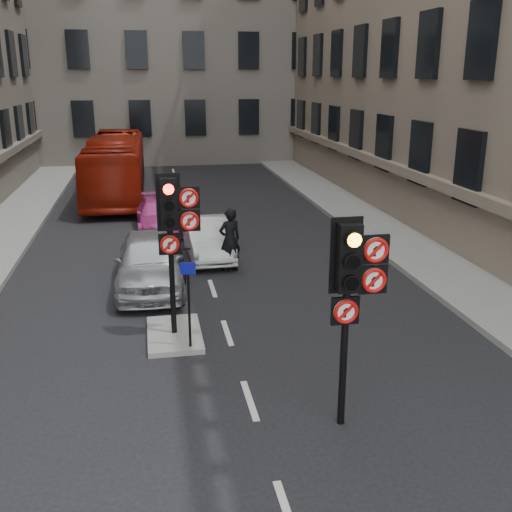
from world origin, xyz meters
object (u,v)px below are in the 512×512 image
object	(u,v)px
signal_near	(353,280)
car_silver	(149,261)
car_pink	(159,215)
motorcyclist	(230,240)
info_sign	(189,293)
car_white	(208,238)
bus_red	(116,167)
motorcycle	(179,261)
signal_far	(174,220)

from	to	relation	value
signal_near	car_silver	world-z (taller)	signal_near
car_pink	signal_near	bearing A→B (deg)	-79.86
motorcyclist	info_sign	size ratio (longest dim) A/B	1.02
car_white	motorcyclist	size ratio (longest dim) A/B	1.94
bus_red	motorcycle	world-z (taller)	bus_red
motorcyclist	signal_far	bearing A→B (deg)	49.15
car_white	motorcyclist	world-z (taller)	motorcyclist
bus_red	motorcyclist	distance (m)	12.55
signal_far	motorcyclist	distance (m)	5.12
car_white	car_pink	bearing A→B (deg)	109.72
car_pink	car_silver	bearing A→B (deg)	-95.03
motorcyclist	info_sign	distance (m)	5.52
signal_near	car_silver	bearing A→B (deg)	112.96
car_white	info_sign	size ratio (longest dim) A/B	1.98
car_white	car_pink	distance (m)	3.95
car_pink	motorcycle	bearing A→B (deg)	-86.96
car_silver	signal_near	bearing A→B (deg)	-65.72
car_silver	motorcyclist	bearing A→B (deg)	24.11
signal_far	car_silver	size ratio (longest dim) A/B	0.80
car_pink	bus_red	size ratio (longest dim) A/B	0.38
signal_near	bus_red	bearing A→B (deg)	102.45
bus_red	motorcyclist	size ratio (longest dim) A/B	5.42
bus_red	info_sign	bearing A→B (deg)	-82.06
info_sign	car_silver	bearing A→B (deg)	117.26
motorcycle	info_sign	bearing A→B (deg)	-98.14
signal_near	car_pink	xyz separation A→B (m)	(-2.73, 13.72, -2.00)
signal_far	car_white	distance (m)	6.53
signal_near	car_white	distance (m)	10.31
signal_near	car_pink	size ratio (longest dim) A/B	0.89
signal_near	car_silver	size ratio (longest dim) A/B	0.80
motorcycle	car_white	bearing A→B (deg)	55.99
signal_far	car_pink	world-z (taller)	signal_far
info_sign	motorcycle	bearing A→B (deg)	106.13
signal_far	info_sign	distance (m)	1.60
signal_far	car_white	world-z (taller)	signal_far
motorcycle	signal_far	bearing A→B (deg)	-101.38
info_sign	car_pink	bearing A→B (deg)	108.86
signal_near	bus_red	xyz separation A→B (m)	(-4.51, 20.43, -1.13)
signal_far	car_silver	bearing A→B (deg)	99.20
signal_near	signal_far	bearing A→B (deg)	123.02
car_white	bus_red	xyz separation A→B (m)	(-3.23, 10.39, 0.84)
car_white	info_sign	xyz separation A→B (m)	(-1.11, -6.85, 0.73)
bus_red	info_sign	xyz separation A→B (m)	(2.12, -17.24, -0.11)
car_silver	motorcyclist	xyz separation A→B (m)	(2.38, 1.00, 0.20)
car_white	info_sign	distance (m)	6.98
motorcycle	car_pink	bearing A→B (deg)	86.87
bus_red	info_sign	world-z (taller)	bus_red
car_pink	info_sign	bearing A→B (deg)	-89.24
motorcycle	info_sign	world-z (taller)	info_sign
signal_near	signal_far	distance (m)	4.77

